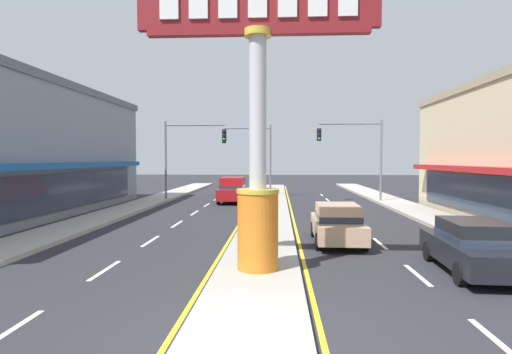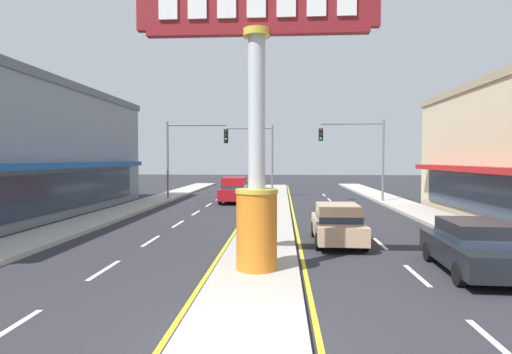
{
  "view_description": "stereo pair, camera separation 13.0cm",
  "coord_description": "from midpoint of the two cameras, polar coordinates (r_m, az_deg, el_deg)",
  "views": [
    {
      "loc": [
        0.59,
        -7.15,
        3.27
      ],
      "look_at": [
        -0.26,
        8.53,
        2.6
      ],
      "focal_mm": 29.46,
      "sensor_mm": 36.0,
      "label": 1
    },
    {
      "loc": [
        0.72,
        -7.14,
        3.27
      ],
      "look_at": [
        -0.26,
        8.53,
        2.6
      ],
      "focal_mm": 29.46,
      "sensor_mm": 36.0,
      "label": 2
    }
  ],
  "objects": [
    {
      "name": "traffic_light_median_far",
      "position": [
        35.99,
        -0.06,
        3.92
      ],
      "size": [
        4.2,
        0.46,
        6.2
      ],
      "color": "slate",
      "rests_on": "ground"
    },
    {
      "name": "district_sign",
      "position": [
        11.87,
        0.4,
        7.33
      ],
      "size": [
        6.74,
        1.22,
        8.11
      ],
      "color": "orange",
      "rests_on": "median_strip"
    },
    {
      "name": "sidewalk_right",
      "position": [
        24.82,
        23.37,
        -5.11
      ],
      "size": [
        2.45,
        60.0,
        0.18
      ],
      "primitive_type": "cube",
      "color": "#ADA89E",
      "rests_on": "ground"
    },
    {
      "name": "sedan_far_right_lane",
      "position": [
        13.63,
        27.64,
        -8.33
      ],
      "size": [
        2.0,
        4.38,
        1.53
      ],
      "color": "black",
      "rests_on": "ground"
    },
    {
      "name": "traffic_light_left_side",
      "position": [
        33.03,
        -8.87,
        4.11
      ],
      "size": [
        4.86,
        0.46,
        6.2
      ],
      "color": "slate",
      "rests_on": "ground"
    },
    {
      "name": "ground_plane",
      "position": [
        7.89,
        -1.63,
        -22.06
      ],
      "size": [
        160.0,
        160.0,
        0.0
      ],
      "primitive_type": "plane",
      "color": "#28282D"
    },
    {
      "name": "sedan_near_right_lane",
      "position": [
        16.65,
        11.22,
        -6.18
      ],
      "size": [
        1.89,
        4.33,
        1.53
      ],
      "color": "tan",
      "rests_on": "ground"
    },
    {
      "name": "lane_markings",
      "position": [
        24.03,
        1.99,
        -5.37
      ],
      "size": [
        9.17,
        52.0,
        0.01
      ],
      "color": "silver",
      "rests_on": "ground"
    },
    {
      "name": "sidewalk_left",
      "position": [
        25.29,
        -19.06,
        -4.91
      ],
      "size": [
        2.45,
        60.0,
        0.18
      ],
      "primitive_type": "cube",
      "color": "#ADA89E",
      "rests_on": "ground"
    },
    {
      "name": "traffic_light_right_side",
      "position": [
        32.24,
        13.96,
        4.11
      ],
      "size": [
        4.86,
        0.46,
        6.2
      ],
      "color": "slate",
      "rests_on": "ground"
    },
    {
      "name": "suv_near_left_lane",
      "position": [
        31.62,
        -2.83,
        -1.7
      ],
      "size": [
        1.98,
        4.61,
        1.9
      ],
      "color": "maroon",
      "rests_on": "ground"
    },
    {
      "name": "median_strip",
      "position": [
        25.36,
        2.07,
        -4.8
      ],
      "size": [
        2.43,
        52.0,
        0.14
      ],
      "primitive_type": "cube",
      "color": "#A39E93",
      "rests_on": "ground"
    }
  ]
}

